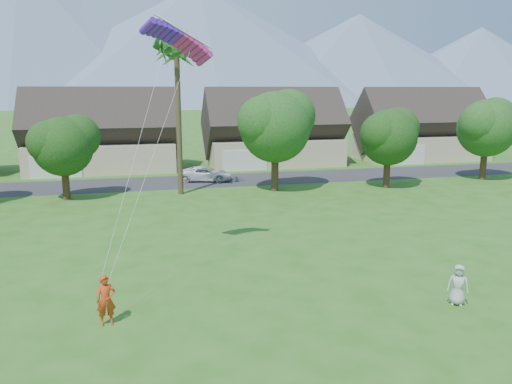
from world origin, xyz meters
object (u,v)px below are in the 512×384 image
object	(u,v)px
parked_car	(205,174)
kite_flyer	(106,300)
watcher	(458,285)
parafoil_kite	(178,38)

from	to	relation	value
parked_car	kite_flyer	bearing A→B (deg)	179.53
kite_flyer	parked_car	xyz separation A→B (m)	(7.61, 28.57, -0.28)
watcher	parafoil_kite	world-z (taller)	parafoil_kite
parked_car	parafoil_kite	bearing A→B (deg)	-176.02
kite_flyer	parafoil_kite	world-z (taller)	parafoil_kite
watcher	parafoil_kite	size ratio (longest dim) A/B	0.47
kite_flyer	parafoil_kite	bearing A→B (deg)	53.25
kite_flyer	watcher	size ratio (longest dim) A/B	1.14
kite_flyer	parked_car	world-z (taller)	kite_flyer
parafoil_kite	watcher	bearing A→B (deg)	-57.07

